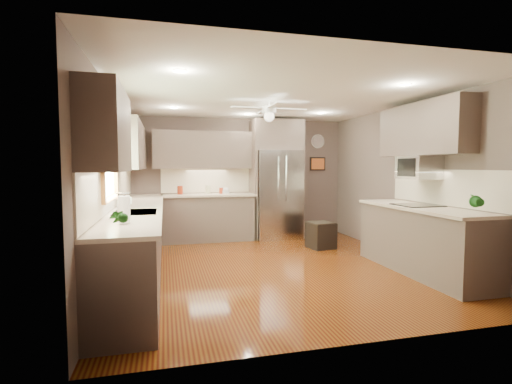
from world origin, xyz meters
name	(u,v)px	position (x,y,z in m)	size (l,w,h in m)	color
floor	(274,266)	(0.00, 0.00, 0.00)	(5.00, 5.00, 0.00)	#471509
ceiling	(275,97)	(0.00, 0.00, 2.50)	(5.00, 5.00, 0.00)	white
wall_back	(241,178)	(0.00, 2.50, 1.25)	(4.50, 4.50, 0.00)	brown
wall_front	(362,196)	(0.00, -2.50, 1.25)	(4.50, 4.50, 0.00)	brown
wall_left	(112,185)	(-2.25, 0.00, 1.25)	(5.00, 5.00, 0.00)	brown
wall_right	(408,182)	(2.25, 0.00, 1.25)	(5.00, 5.00, 0.00)	brown
canister_a	(180,190)	(-1.28, 2.26, 1.02)	(0.11, 0.11, 0.17)	maroon
canister_c	(208,189)	(-0.73, 2.24, 1.03)	(0.10, 0.10, 0.16)	beige
canister_d	(221,191)	(-0.46, 2.22, 1.00)	(0.08, 0.08, 0.12)	maroon
soap_bottle	(129,200)	(-2.05, 0.03, 1.04)	(0.09, 0.09, 0.19)	white
potted_plant_left	(119,217)	(-1.96, -1.96, 1.07)	(0.14, 0.09, 0.26)	#174F16
potted_plant_right	(477,201)	(1.89, -1.75, 1.10)	(0.17, 0.14, 0.32)	#174F16
bowl	(225,192)	(-0.38, 2.23, 0.96)	(0.20, 0.20, 0.05)	beige
left_run	(138,239)	(-1.95, 0.15, 0.48)	(0.65, 4.70, 1.45)	brown
back_run	(209,216)	(-0.72, 2.20, 0.48)	(1.85, 0.65, 1.45)	brown
uppers	(218,143)	(-0.74, 0.71, 1.87)	(4.50, 4.70, 0.95)	brown
window	(109,162)	(-2.22, -0.50, 1.55)	(0.05, 1.12, 0.92)	#BFF2B2
sink	(135,214)	(-1.93, -0.50, 0.91)	(0.50, 0.70, 0.32)	silver
refrigerator	(277,181)	(0.70, 2.16, 1.19)	(1.06, 0.75, 2.45)	silver
right_run	(422,238)	(1.93, -0.80, 0.48)	(0.70, 2.20, 1.45)	brown
microwave	(419,167)	(2.03, -0.55, 1.48)	(0.43, 0.55, 0.34)	silver
ceiling_fan	(269,112)	(0.00, 0.30, 2.33)	(1.18, 1.18, 0.32)	white
recessed_lights	(265,102)	(-0.04, 0.40, 2.49)	(2.84, 3.14, 0.01)	white
wall_clock	(318,141)	(1.75, 2.48, 2.05)	(0.30, 0.03, 0.30)	white
framed_print	(318,164)	(1.75, 2.48, 1.55)	(0.36, 0.03, 0.30)	black
stool	(321,235)	(1.19, 0.99, 0.24)	(0.49, 0.49, 0.49)	black
paper_towel	(124,209)	(-1.96, -1.47, 1.08)	(0.11, 0.11, 0.28)	white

